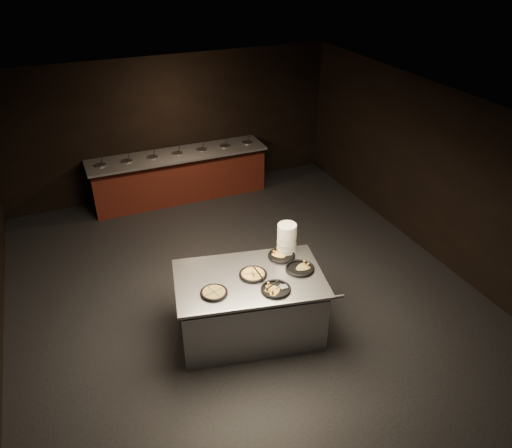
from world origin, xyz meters
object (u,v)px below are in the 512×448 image
at_px(plate_stack, 287,238).
at_px(pan_veggie_whole, 214,292).
at_px(pan_cheese_whole, 253,274).
at_px(serving_counter, 250,306).

bearing_deg(plate_stack, pan_veggie_whole, -157.70).
height_order(pan_veggie_whole, pan_cheese_whole, same).
distance_m(pan_veggie_whole, pan_cheese_whole, 0.64).
distance_m(serving_counter, plate_stack, 1.10).
xyz_separation_m(pan_veggie_whole, pan_cheese_whole, (0.61, 0.17, 0.00)).
bearing_deg(pan_cheese_whole, serving_counter, -157.87).
xyz_separation_m(plate_stack, pan_cheese_whole, (-0.68, -0.36, -0.20)).
height_order(serving_counter, pan_cheese_whole, pan_cheese_whole).
xyz_separation_m(serving_counter, pan_veggie_whole, (-0.55, -0.14, 0.52)).
xyz_separation_m(serving_counter, pan_cheese_whole, (0.06, 0.03, 0.52)).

